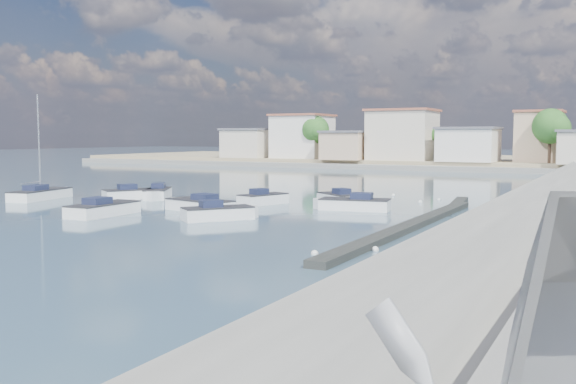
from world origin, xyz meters
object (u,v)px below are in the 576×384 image
Objects in this scene: motorboat_f at (337,199)px; motorboat_h at (221,214)px; motorboat_c at (197,206)px; motorboat_a at (106,210)px; motorboat_b at (265,200)px; motorboat_g at (157,194)px; motorboat_d at (351,205)px; motorboat_e at (136,194)px; sailboat at (43,194)px.

motorboat_h is (-2.74, -12.31, 0.00)m from motorboat_f.
motorboat_c and motorboat_h have the same top height.
motorboat_c is at bearing 51.18° from motorboat_a.
motorboat_b is 0.93× the size of motorboat_g.
motorboat_b is 7.45m from motorboat_d.
motorboat_b is 0.90× the size of motorboat_e.
motorboat_d is 26.66m from sailboat.
motorboat_g is at bearing 144.31° from motorboat_h.
motorboat_a and motorboat_g have the same top height.
motorboat_d is (13.55, 10.52, -0.00)m from motorboat_a.
motorboat_g is 9.64m from sailboat.
motorboat_c is 11.44m from motorboat_f.
motorboat_e is at bearing -145.21° from motorboat_g.
motorboat_f and motorboat_g have the same top height.
motorboat_d and motorboat_g have the same top height.
motorboat_c and motorboat_d have the same top height.
motorboat_g is at bearing -168.22° from motorboat_f.
sailboat is at bearing -164.49° from motorboat_b.
motorboat_b is at bearing 15.51° from sailboat.
sailboat is at bearing -169.77° from motorboat_d.
motorboat_a is 1.05× the size of motorboat_d.
motorboat_h is (-5.33, -8.84, 0.00)m from motorboat_d.
motorboat_d is at bearing 10.23° from sailboat.
motorboat_e and motorboat_g have the same top height.
motorboat_a is 1.36× the size of motorboat_f.
motorboat_d is 1.15× the size of motorboat_g.
motorboat_d is at bearing 2.22° from motorboat_e.
motorboat_a is at bearing -119.07° from motorboat_b.
motorboat_a and motorboat_b have the same top height.
motorboat_d is at bearing 30.25° from motorboat_c.
motorboat_e is 1.12× the size of motorboat_h.
motorboat_h is (2.10, -9.32, 0.00)m from motorboat_b.
motorboat_a is 11.41m from motorboat_e.
motorboat_g is (-17.99, 0.26, 0.00)m from motorboat_d.
motorboat_g is at bearing 145.21° from motorboat_c.
motorboat_a is 1.16× the size of motorboat_e.
motorboat_e is at bearing 121.13° from motorboat_a.
motorboat_b and motorboat_f have the same top height.
motorboat_b and motorboat_g have the same top height.
sailboat reaches higher than motorboat_c.
motorboat_g is 15.59m from motorboat_h.
motorboat_a is at bearing -24.53° from sailboat.
motorboat_f is at bearing 126.70° from motorboat_d.
motorboat_d is 10.32m from motorboat_h.
motorboat_a and motorboat_c have the same top height.
motorboat_e is at bearing -165.93° from motorboat_f.
sailboat is (-12.68, 5.79, 0.03)m from motorboat_a.
motorboat_a is at bearing -67.62° from motorboat_g.
sailboat reaches higher than motorboat_e.
motorboat_h is (12.66, -9.10, -0.00)m from motorboat_g.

